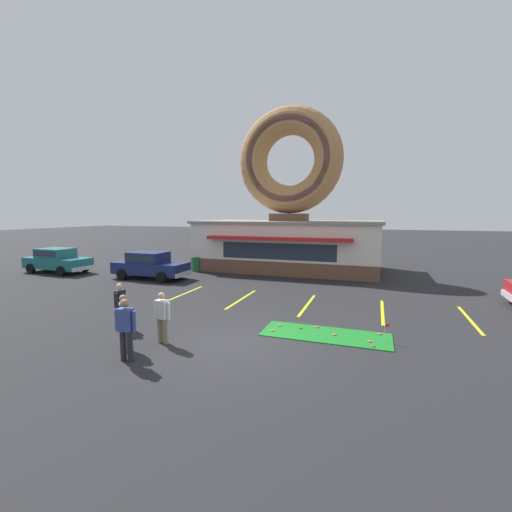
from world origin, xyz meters
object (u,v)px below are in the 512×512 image
car_navy (150,264)px  trash_bin (196,264)px  golf_ball (316,335)px  pedestrian_blue_sweater_man (126,327)px  pedestrian_leather_jacket_man (120,304)px  pedestrian_clipboard_woman (124,319)px  pedestrian_hooded_kid (162,315)px  car_teal (57,259)px  putting_flag_pin (386,328)px

car_navy → trash_bin: size_ratio=4.69×
golf_ball → pedestrian_blue_sweater_man: (-4.40, -3.48, 0.87)m
golf_ball → trash_bin: 13.67m
pedestrian_blue_sweater_man → pedestrian_leather_jacket_man: bearing=133.6°
golf_ball → pedestrian_clipboard_woman: bearing=-150.1°
golf_ball → pedestrian_leather_jacket_man: bearing=-167.4°
pedestrian_hooded_kid → pedestrian_clipboard_woman: size_ratio=0.97×
golf_ball → pedestrian_blue_sweater_man: pedestrian_blue_sweater_man is taller
pedestrian_blue_sweater_man → golf_ball: bearing=38.3°
car_teal → car_navy: bearing=1.8°
car_teal → pedestrian_clipboard_woman: bearing=-34.6°
pedestrian_clipboard_woman → trash_bin: 13.36m
car_teal → pedestrian_leather_jacket_man: bearing=-32.9°
car_teal → trash_bin: car_teal is taller
pedestrian_leather_jacket_man → pedestrian_hooded_kid: bearing=-17.7°
pedestrian_hooded_kid → pedestrian_clipboard_woman: bearing=-134.0°
pedestrian_blue_sweater_man → pedestrian_hooded_kid: bearing=83.6°
pedestrian_blue_sweater_man → pedestrian_clipboard_woman: size_ratio=1.05×
pedestrian_blue_sweater_man → pedestrian_hooded_kid: (0.16, 1.38, -0.08)m
golf_ball → pedestrian_leather_jacket_man: 6.56m
car_teal → pedestrian_clipboard_woman: car_teal is taller
putting_flag_pin → golf_ball: bearing=-175.7°
pedestrian_hooded_kid → pedestrian_leather_jacket_man: 2.22m
putting_flag_pin → pedestrian_hooded_kid: bearing=-160.3°
car_navy → pedestrian_leather_jacket_man: 9.02m
pedestrian_hooded_kid → pedestrian_leather_jacket_man: size_ratio=1.00×
golf_ball → car_navy: (-10.93, 6.35, 0.82)m
car_teal → trash_bin: 9.05m
pedestrian_blue_sweater_man → trash_bin: pedestrian_blue_sweater_man is taller
putting_flag_pin → trash_bin: (-11.73, 9.49, 0.06)m
pedestrian_clipboard_woman → pedestrian_leather_jacket_man: bearing=133.8°
golf_ball → putting_flag_pin: 2.10m
pedestrian_hooded_kid → trash_bin: size_ratio=1.58×
golf_ball → pedestrian_clipboard_woman: 5.80m
putting_flag_pin → pedestrian_clipboard_woman: size_ratio=0.35×
car_teal → pedestrian_clipboard_woman: size_ratio=2.91×
car_teal → pedestrian_blue_sweater_man: size_ratio=2.78×
car_navy → trash_bin: car_navy is taller
golf_ball → pedestrian_blue_sweater_man: 5.68m
putting_flag_pin → car_navy: car_navy is taller
pedestrian_blue_sweater_man → car_navy: bearing=123.6°
golf_ball → putting_flag_pin: size_ratio=0.08×
putting_flag_pin → pedestrian_leather_jacket_man: (-8.41, -1.58, 0.41)m
pedestrian_blue_sweater_man → pedestrian_clipboard_woman: 0.85m
car_teal → pedestrian_hooded_kid: 16.02m
pedestrian_blue_sweater_man → pedestrian_leather_jacket_man: (-1.96, 2.06, -0.08)m
car_teal → pedestrian_blue_sweater_man: bearing=-35.2°
car_navy → trash_bin: (1.26, 3.30, -0.37)m
golf_ball → trash_bin: (-9.68, 9.64, 0.45)m
trash_bin → pedestrian_leather_jacket_man: bearing=-73.3°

